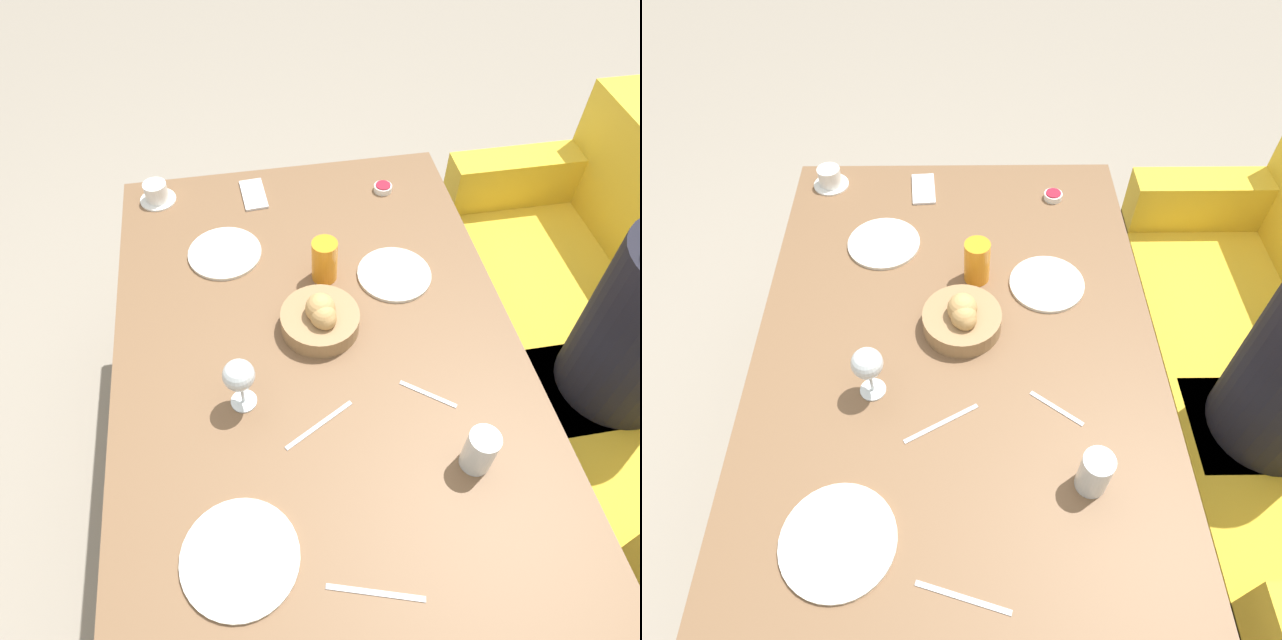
# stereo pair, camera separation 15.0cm
# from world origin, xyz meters

# --- Properties ---
(ground_plane) EXTENTS (10.00, 10.00, 0.00)m
(ground_plane) POSITION_xyz_m (0.00, 0.00, 0.00)
(ground_plane) COLOR gray
(dining_table) EXTENTS (1.57, 1.06, 0.75)m
(dining_table) POSITION_xyz_m (0.00, 0.00, 0.67)
(dining_table) COLOR brown
(dining_table) RESTS_ON ground_plane
(couch) EXTENTS (1.58, 0.70, 0.90)m
(couch) POSITION_xyz_m (-0.11, 1.06, 0.33)
(couch) COLOR gold
(couch) RESTS_ON ground_plane
(seated_person) EXTENTS (0.34, 0.44, 1.23)m
(seated_person) POSITION_xyz_m (0.06, 0.91, 0.53)
(seated_person) COLOR #23232D
(seated_person) RESTS_ON ground_plane
(bread_basket) EXTENTS (0.21, 0.21, 0.12)m
(bread_basket) POSITION_xyz_m (-0.08, 0.02, 0.80)
(bread_basket) COLOR #99754C
(bread_basket) RESTS_ON dining_table
(plate_near_left) EXTENTS (0.22, 0.22, 0.01)m
(plate_near_left) POSITION_xyz_m (-0.40, -0.22, 0.76)
(plate_near_left) COLOR silver
(plate_near_left) RESTS_ON dining_table
(plate_near_right) EXTENTS (0.24, 0.24, 0.01)m
(plate_near_right) POSITION_xyz_m (0.48, -0.25, 0.76)
(plate_near_right) COLOR silver
(plate_near_right) RESTS_ON dining_table
(plate_far_center) EXTENTS (0.21, 0.21, 0.01)m
(plate_far_center) POSITION_xyz_m (-0.23, 0.26, 0.76)
(plate_far_center) COLOR silver
(plate_far_center) RESTS_ON dining_table
(juice_glass) EXTENTS (0.07, 0.07, 0.13)m
(juice_glass) POSITION_xyz_m (-0.26, 0.06, 0.82)
(juice_glass) COLOR orange
(juice_glass) RESTS_ON dining_table
(water_tumbler) EXTENTS (0.07, 0.07, 0.12)m
(water_tumbler) POSITION_xyz_m (0.36, 0.29, 0.81)
(water_tumbler) COLOR silver
(water_tumbler) RESTS_ON dining_table
(wine_glass) EXTENTS (0.08, 0.08, 0.16)m
(wine_glass) POSITION_xyz_m (0.12, -0.21, 0.86)
(wine_glass) COLOR silver
(wine_glass) RESTS_ON dining_table
(coffee_cup) EXTENTS (0.11, 0.11, 0.07)m
(coffee_cup) POSITION_xyz_m (-0.68, -0.41, 0.78)
(coffee_cup) COLOR white
(coffee_cup) RESTS_ON dining_table
(jam_bowl_berry) EXTENTS (0.06, 0.06, 0.02)m
(jam_bowl_berry) POSITION_xyz_m (-0.61, 0.32, 0.76)
(jam_bowl_berry) COLOR white
(jam_bowl_berry) RESTS_ON dining_table
(fork_silver) EXTENTS (0.10, 0.18, 0.00)m
(fork_silver) POSITION_xyz_m (0.21, -0.04, 0.75)
(fork_silver) COLOR #B7B7BC
(fork_silver) RESTS_ON dining_table
(knife_silver) EXTENTS (0.07, 0.19, 0.00)m
(knife_silver) POSITION_xyz_m (0.59, 0.01, 0.75)
(knife_silver) COLOR #B7B7BC
(knife_silver) RESTS_ON dining_table
(spoon_coffee) EXTENTS (0.10, 0.12, 0.00)m
(spoon_coffee) POSITION_xyz_m (0.17, 0.24, 0.75)
(spoon_coffee) COLOR #B7B7BC
(spoon_coffee) RESTS_ON dining_table
(cell_phone) EXTENTS (0.15, 0.08, 0.01)m
(cell_phone) POSITION_xyz_m (-0.66, -0.11, 0.75)
(cell_phone) COLOR silver
(cell_phone) RESTS_ON dining_table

